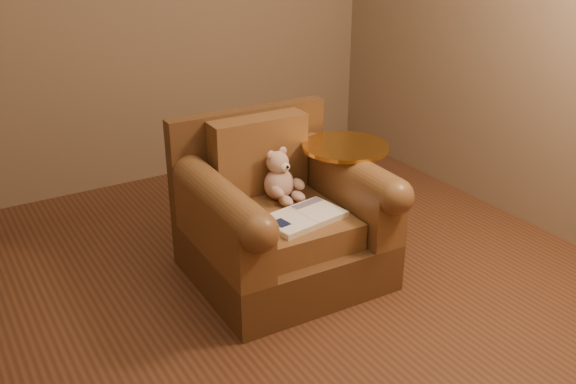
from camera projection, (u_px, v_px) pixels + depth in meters
floor at (251, 333)px, 2.93m from camera, size 4.00×4.00×0.00m
armchair at (280, 218)px, 3.30m from camera, size 0.92×0.88×0.81m
teddy_bear at (281, 180)px, 3.31m from camera, size 0.20×0.23×0.28m
guidebook at (303, 217)px, 3.11m from camera, size 0.42×0.29×0.03m
side_table at (344, 196)px, 3.47m from camera, size 0.46×0.46×0.64m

